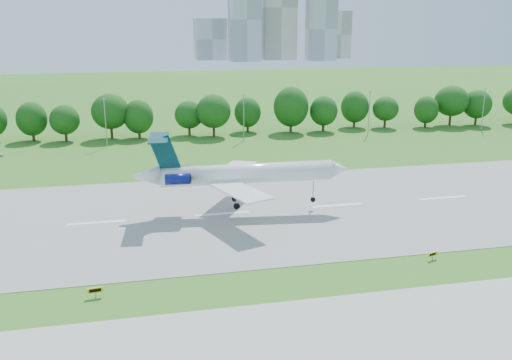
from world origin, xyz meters
name	(u,v)px	position (x,y,z in m)	size (l,w,h in m)	color
ground	(255,279)	(0.00, 0.00, 0.00)	(600.00, 600.00, 0.00)	#2B661A
runway	(222,214)	(0.00, 25.00, 0.04)	(400.00, 45.00, 0.08)	gray
tree_line	(182,114)	(0.00, 92.00, 6.19)	(288.40, 8.40, 10.40)	#382314
light_poles	(176,119)	(-2.50, 82.00, 6.34)	(175.90, 0.25, 12.19)	gray
skyline	(273,20)	(100.16, 390.61, 30.46)	(127.00, 52.00, 80.00)	#B2B2B7
airliner	(236,173)	(2.40, 25.18, 6.77)	(35.36, 25.67, 12.09)	white
taxi_sign_left	(95,290)	(-18.85, -0.76, 0.93)	(1.80, 0.41, 1.26)	gray
taxi_sign_centre	(433,254)	(24.34, 0.70, 0.79)	(1.51, 0.63, 1.08)	gray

